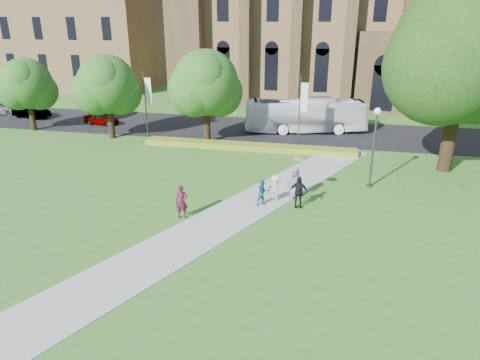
% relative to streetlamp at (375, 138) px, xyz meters
% --- Properties ---
extents(ground, '(160.00, 160.00, 0.00)m').
position_rel_streetlamp_xyz_m(ground, '(-7.50, -6.50, -3.30)').
color(ground, '#376B20').
rests_on(ground, ground).
extents(road, '(160.00, 10.00, 0.02)m').
position_rel_streetlamp_xyz_m(road, '(-7.50, 13.50, -3.29)').
color(road, black).
rests_on(road, ground).
extents(footpath, '(15.58, 28.54, 0.04)m').
position_rel_streetlamp_xyz_m(footpath, '(-7.50, -5.50, -3.28)').
color(footpath, '#B2B2A8').
rests_on(footpath, ground).
extents(flower_hedge, '(18.00, 1.40, 0.45)m').
position_rel_streetlamp_xyz_m(flower_hedge, '(-9.50, 6.70, -3.07)').
color(flower_hedge, '#B49924').
rests_on(flower_hedge, ground).
extents(building_west, '(22.00, 14.00, 18.30)m').
position_rel_streetlamp_xyz_m(building_west, '(-41.50, 35.50, 5.91)').
color(building_west, brown).
rests_on(building_west, ground).
extents(streetlamp, '(0.44, 0.44, 5.24)m').
position_rel_streetlamp_xyz_m(streetlamp, '(0.00, 0.00, 0.00)').
color(streetlamp, '#38383D').
rests_on(streetlamp, ground).
extents(large_tree, '(9.60, 9.60, 13.20)m').
position_rel_streetlamp_xyz_m(large_tree, '(5.50, 4.50, 5.07)').
color(large_tree, '#332114').
rests_on(large_tree, ground).
extents(street_tree_0, '(5.20, 5.20, 7.50)m').
position_rel_streetlamp_xyz_m(street_tree_0, '(-22.50, 7.50, 1.58)').
color(street_tree_0, '#332114').
rests_on(street_tree_0, ground).
extents(street_tree_1, '(5.60, 5.60, 8.05)m').
position_rel_streetlamp_xyz_m(street_tree_1, '(-13.50, 8.00, 1.93)').
color(street_tree_1, '#332114').
rests_on(street_tree_1, ground).
extents(street_tree_2, '(4.80, 4.80, 6.95)m').
position_rel_streetlamp_xyz_m(street_tree_2, '(-31.50, 8.50, 1.23)').
color(street_tree_2, '#332114').
rests_on(street_tree_2, ground).
extents(banner_pole_0, '(0.70, 0.10, 6.00)m').
position_rel_streetlamp_xyz_m(banner_pole_0, '(-5.39, 8.70, 0.09)').
color(banner_pole_0, '#38383D').
rests_on(banner_pole_0, ground).
extents(banner_pole_1, '(0.70, 0.10, 6.00)m').
position_rel_streetlamp_xyz_m(banner_pole_1, '(-19.39, 8.70, 0.09)').
color(banner_pole_1, '#38383D').
rests_on(banner_pole_1, ground).
extents(tour_coach, '(11.90, 5.49, 3.23)m').
position_rel_streetlamp_xyz_m(tour_coach, '(-5.32, 13.56, -1.66)').
color(tour_coach, silver).
rests_on(tour_coach, road).
extents(car_0, '(3.78, 1.94, 1.23)m').
position_rel_streetlamp_xyz_m(car_0, '(-26.13, 12.04, -2.66)').
color(car_0, gray).
rests_on(car_0, road).
extents(car_1, '(4.49, 2.20, 1.42)m').
position_rel_streetlamp_xyz_m(car_1, '(-35.26, 13.21, -2.57)').
color(car_1, gray).
rests_on(car_1, road).
extents(pedestrian_0, '(0.77, 0.61, 1.86)m').
position_rel_streetlamp_xyz_m(pedestrian_0, '(-10.45, -7.13, -2.32)').
color(pedestrian_0, '#4B1126').
rests_on(pedestrian_0, footpath).
extents(pedestrian_1, '(0.96, 0.92, 1.56)m').
position_rel_streetlamp_xyz_m(pedestrian_1, '(-6.36, -4.54, -2.48)').
color(pedestrian_1, '#185C79').
rests_on(pedestrian_1, footpath).
extents(pedestrian_2, '(1.25, 1.08, 1.68)m').
position_rel_streetlamp_xyz_m(pedestrian_2, '(-5.70, -3.81, -2.42)').
color(pedestrian_2, silver).
rests_on(pedestrian_2, footpath).
extents(pedestrian_3, '(1.14, 0.57, 1.88)m').
position_rel_streetlamp_xyz_m(pedestrian_3, '(-4.31, -4.32, -2.32)').
color(pedestrian_3, black).
rests_on(pedestrian_3, footpath).
extents(pedestrian_4, '(1.07, 0.86, 1.91)m').
position_rel_streetlamp_xyz_m(pedestrian_4, '(-4.62, -2.95, -2.30)').
color(pedestrian_4, slate).
rests_on(pedestrian_4, footpath).
extents(parasol, '(0.91, 0.91, 0.65)m').
position_rel_streetlamp_xyz_m(parasol, '(-4.44, -2.85, -1.02)').
color(parasol, '#EAA5B6').
rests_on(parasol, pedestrian_4).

